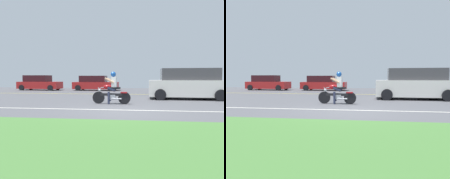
# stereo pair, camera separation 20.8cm
# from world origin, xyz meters

# --- Properties ---
(ground) EXTENTS (56.00, 30.00, 0.04)m
(ground) POSITION_xyz_m (0.00, 3.00, -0.02)
(ground) COLOR #545459
(grass_median) EXTENTS (56.00, 3.80, 0.06)m
(grass_median) POSITION_xyz_m (0.00, -4.10, 0.03)
(grass_median) COLOR #477A38
(grass_median) RESTS_ON ground
(lane_line_near) EXTENTS (50.40, 0.12, 0.01)m
(lane_line_near) POSITION_xyz_m (0.00, 0.08, 0.00)
(lane_line_near) COLOR silver
(lane_line_near) RESTS_ON ground
(lane_line_far) EXTENTS (50.40, 0.12, 0.01)m
(lane_line_far) POSITION_xyz_m (0.00, 8.15, 0.00)
(lane_line_far) COLOR yellow
(lane_line_far) RESTS_ON ground
(motorcyclist) EXTENTS (1.89, 0.62, 1.58)m
(motorcyclist) POSITION_xyz_m (-0.75, 2.02, 0.67)
(motorcyclist) COLOR black
(motorcyclist) RESTS_ON ground
(suv_nearby) EXTENTS (4.72, 2.25, 1.83)m
(suv_nearby) POSITION_xyz_m (3.48, 4.94, 0.89)
(suv_nearby) COLOR white
(suv_nearby) RESTS_ON ground
(parked_car_0) EXTENTS (4.48, 2.11, 1.53)m
(parked_car_0) POSITION_xyz_m (-9.67, 12.68, 0.71)
(parked_car_0) COLOR #AD1E1E
(parked_car_0) RESTS_ON ground
(parked_car_1) EXTENTS (4.55, 2.03, 1.48)m
(parked_car_1) POSITION_xyz_m (-3.81, 12.88, 0.69)
(parked_car_1) COLOR #AD1E1E
(parked_car_1) RESTS_ON ground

